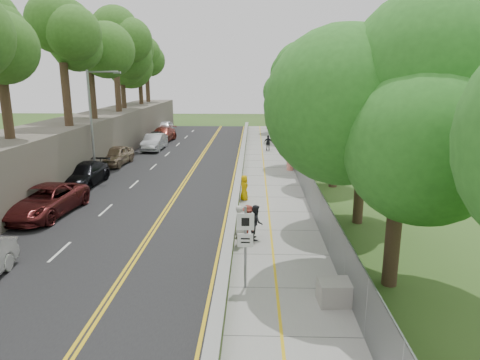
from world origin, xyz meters
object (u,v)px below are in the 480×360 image
object	(u,v)px
painter_0	(244,188)
streetlight	(94,117)
signpost	(245,239)
concrete_block	(336,292)
person_far	(268,143)
construction_barrel	(290,165)
car_2	(45,201)

from	to	relation	value
painter_0	streetlight	bearing A→B (deg)	51.03
signpost	concrete_block	bearing A→B (deg)	-17.57
painter_0	person_far	xyz separation A→B (m)	(2.05, 17.93, 0.02)
streetlight	person_far	xyz separation A→B (m)	(13.26, 12.27, -3.79)
painter_0	concrete_block	bearing A→B (deg)	-176.75
construction_barrel	person_far	distance (m)	9.35
painter_0	person_far	bearing A→B (deg)	-18.72
painter_0	person_far	size ratio (longest dim) A/B	0.98
streetlight	painter_0	xyz separation A→B (m)	(11.21, -5.66, -3.81)
signpost	car_2	world-z (taller)	signpost
signpost	construction_barrel	size ratio (longest dim) A/B	3.39
concrete_block	person_far	distance (m)	30.31
streetlight	construction_barrel	distance (m)	15.63
streetlight	concrete_block	world-z (taller)	streetlight
streetlight	person_far	distance (m)	18.46
construction_barrel	concrete_block	xyz separation A→B (m)	(-0.14, -21.05, -0.06)
streetlight	painter_0	distance (m)	13.12
streetlight	car_2	bearing A→B (deg)	-88.32
signpost	car_2	size ratio (longest dim) A/B	0.52
car_2	painter_0	size ratio (longest dim) A/B	3.79
streetlight	car_2	distance (m)	9.76
construction_barrel	car_2	xyz separation A→B (m)	(-14.50, -12.04, 0.36)
concrete_block	car_2	world-z (taller)	car_2
signpost	painter_0	xyz separation A→B (m)	(-0.30, 11.36, -1.13)
streetlight	signpost	xyz separation A→B (m)	(11.51, -17.02, -2.68)
concrete_block	car_2	xyz separation A→B (m)	(-14.36, 9.01, 0.41)
painter_0	construction_barrel	bearing A→B (deg)	-34.39
concrete_block	painter_0	world-z (taller)	painter_0
car_2	painter_0	xyz separation A→B (m)	(10.95, 3.34, -0.03)
construction_barrel	painter_0	xyz separation A→B (m)	(-3.55, -8.70, 0.32)
signpost	construction_barrel	xyz separation A→B (m)	(3.25, 20.06, -1.46)
signpost	person_far	xyz separation A→B (m)	(1.75, 29.29, -1.11)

